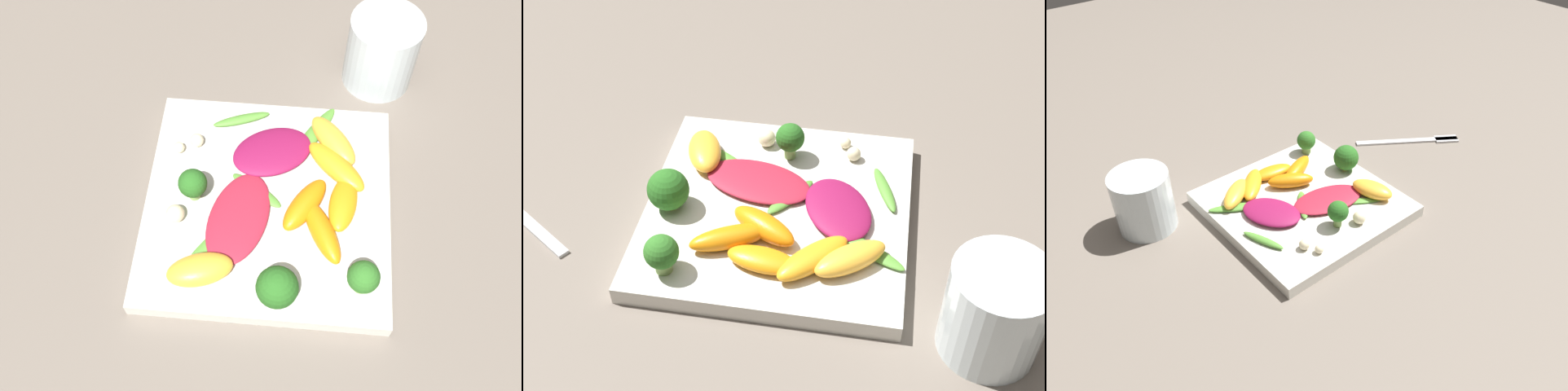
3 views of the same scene
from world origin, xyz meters
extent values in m
plane|color=#6B6056|center=(0.00, 0.00, 0.00)|extent=(2.40, 2.40, 0.00)
cube|color=silver|center=(0.00, 0.00, 0.01)|extent=(0.25, 0.25, 0.02)
cylinder|color=silver|center=(0.12, 0.20, 0.04)|extent=(0.08, 0.08, 0.09)
cube|color=silver|center=(0.03, -0.27, 0.00)|extent=(0.11, 0.16, 0.01)
cube|color=silver|center=(-0.01, -0.33, 0.00)|extent=(0.04, 0.05, 0.01)
ellipsoid|color=maroon|center=(0.00, 0.06, 0.02)|extent=(0.10, 0.09, 0.01)
ellipsoid|color=maroon|center=(-0.03, -0.02, 0.02)|extent=(0.08, 0.12, 0.01)
ellipsoid|color=#FCAD33|center=(-0.06, -0.09, 0.03)|extent=(0.07, 0.05, 0.02)
ellipsoid|color=#FCAD33|center=(0.06, 0.08, 0.03)|extent=(0.07, 0.07, 0.02)
ellipsoid|color=orange|center=(0.07, 0.04, 0.03)|extent=(0.08, 0.07, 0.02)
ellipsoid|color=orange|center=(0.08, 0.00, 0.03)|extent=(0.04, 0.07, 0.02)
ellipsoid|color=orange|center=(0.04, -0.01, 0.03)|extent=(0.06, 0.07, 0.02)
ellipsoid|color=orange|center=(0.06, -0.03, 0.03)|extent=(0.05, 0.08, 0.02)
cylinder|color=#7A9E51|center=(-0.08, 0.00, 0.03)|extent=(0.01, 0.01, 0.02)
sphere|color=#26601E|center=(-0.08, 0.00, 0.04)|extent=(0.03, 0.03, 0.03)
cylinder|color=#7A9E51|center=(0.10, -0.09, 0.03)|extent=(0.02, 0.02, 0.02)
sphere|color=#2D6B23|center=(0.10, -0.09, 0.04)|extent=(0.03, 0.03, 0.03)
cylinder|color=#7A9E51|center=(0.02, -0.10, 0.02)|extent=(0.01, 0.01, 0.01)
sphere|color=#26601E|center=(0.02, -0.10, 0.04)|extent=(0.04, 0.04, 0.04)
ellipsoid|color=#518E33|center=(0.04, 0.08, 0.02)|extent=(0.06, 0.09, 0.01)
ellipsoid|color=#518E33|center=(-0.01, 0.01, 0.02)|extent=(0.06, 0.05, 0.01)
ellipsoid|color=#518E33|center=(-0.04, 0.10, 0.02)|extent=(0.07, 0.03, 0.01)
ellipsoid|color=#518E33|center=(-0.06, -0.06, 0.02)|extent=(0.05, 0.07, 0.00)
sphere|color=beige|center=(-0.09, -0.03, 0.03)|extent=(0.02, 0.02, 0.02)
sphere|color=beige|center=(-0.08, 0.07, 0.03)|extent=(0.01, 0.01, 0.01)
sphere|color=beige|center=(-0.10, 0.06, 0.02)|extent=(0.01, 0.01, 0.01)
camera|label=1|loc=(0.02, -0.31, 0.57)|focal=42.00mm
camera|label=2|loc=(0.50, 0.09, 0.51)|focal=50.00mm
camera|label=3|loc=(-0.46, 0.38, 0.49)|focal=35.00mm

